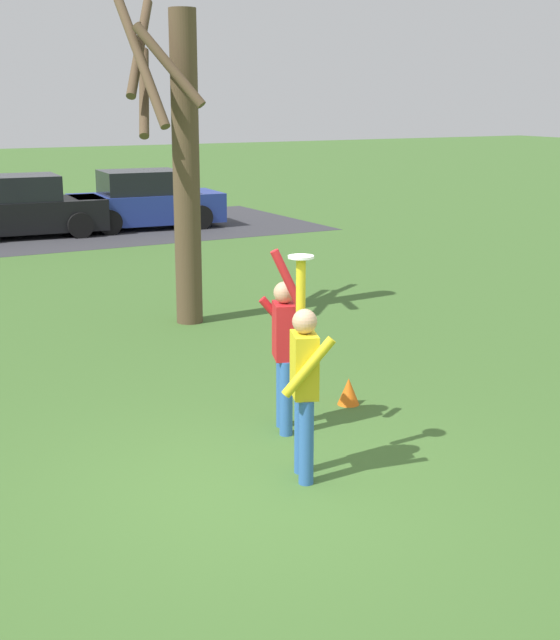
# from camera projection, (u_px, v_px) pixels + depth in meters

# --- Properties ---
(ground_plane) EXTENTS (120.00, 120.00, 0.00)m
(ground_plane) POSITION_uv_depth(u_px,v_px,m) (266.00, 486.00, 8.33)
(ground_plane) COLOR #426B2D
(person_catcher) EXTENTS (0.48, 0.59, 2.08)m
(person_catcher) POSITION_uv_depth(u_px,v_px,m) (304.00, 379.00, 8.27)
(person_catcher) COLOR #3366B7
(person_catcher) RESTS_ON ground_plane
(person_defender) EXTENTS (0.57, 0.64, 2.04)m
(person_defender) POSITION_uv_depth(u_px,v_px,m) (284.00, 344.00, 9.48)
(person_defender) COLOR #3366B7
(person_defender) RESTS_ON ground_plane
(frisbee_disc) EXTENTS (0.24, 0.24, 0.02)m
(frisbee_disc) POSITION_uv_depth(u_px,v_px,m) (301.00, 257.00, 8.22)
(frisbee_disc) COLOR white
(frisbee_disc) RESTS_ON person_catcher
(parked_car_black) EXTENTS (4.23, 2.30, 1.59)m
(parked_car_black) POSITION_uv_depth(u_px,v_px,m) (22.00, 209.00, 23.22)
(parked_car_black) COLOR black
(parked_car_black) RESTS_ON ground_plane
(parked_car_blue) EXTENTS (4.23, 2.30, 1.59)m
(parked_car_blue) POSITION_uv_depth(u_px,v_px,m) (145.00, 202.00, 24.79)
(parked_car_blue) COLOR #233893
(parked_car_blue) RESTS_ON ground_plane
(parking_strip) EXTENTS (16.18, 6.40, 0.01)m
(parking_strip) POSITION_uv_depth(u_px,v_px,m) (18.00, 235.00, 23.52)
(parking_strip) COLOR #38383D
(parking_strip) RESTS_ON ground_plane
(bare_tree_tall) EXTENTS (1.22, 1.84, 5.02)m
(bare_tree_tall) POSITION_uv_depth(u_px,v_px,m) (180.00, 155.00, 13.76)
(bare_tree_tall) COLOR brown
(bare_tree_tall) RESTS_ON ground_plane
(field_cone_orange) EXTENTS (0.26, 0.26, 0.32)m
(field_cone_orange) POSITION_uv_depth(u_px,v_px,m) (349.00, 391.00, 10.51)
(field_cone_orange) COLOR orange
(field_cone_orange) RESTS_ON ground_plane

